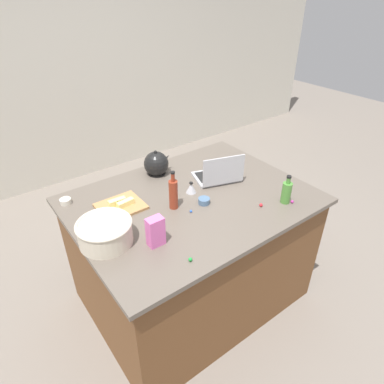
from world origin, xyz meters
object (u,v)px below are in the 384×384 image
(cutting_board, at_px, (121,206))
(bottle_soy, at_px, (173,194))
(laptop, at_px, (218,175))
(kettle, at_px, (156,164))
(kitchen_timer, at_px, (191,188))
(butter_stick_left, at_px, (125,203))
(candy_bag, at_px, (156,232))
(ramekin_small, at_px, (204,201))
(bottle_olive, at_px, (286,192))
(butter_stick_right, at_px, (117,202))
(ramekin_medium, at_px, (66,201))
(mixing_bowl_large, at_px, (105,232))

(cutting_board, bearing_deg, bottle_soy, -36.38)
(laptop, distance_m, kettle, 0.46)
(laptop, xyz_separation_m, kitchen_timer, (-0.25, -0.01, -0.01))
(butter_stick_left, distance_m, candy_bag, 0.41)
(bottle_soy, distance_m, candy_bag, 0.36)
(cutting_board, relative_size, butter_stick_left, 2.49)
(butter_stick_left, bearing_deg, laptop, -7.03)
(ramekin_small, bearing_deg, kettle, 93.90)
(laptop, distance_m, bottle_olive, 0.50)
(candy_bag, bearing_deg, ramekin_small, 18.62)
(butter_stick_right, bearing_deg, butter_stick_left, -52.35)
(kettle, relative_size, cutting_board, 0.78)
(butter_stick_right, xyz_separation_m, ramekin_small, (0.46, -0.30, -0.02))
(candy_bag, bearing_deg, butter_stick_left, 86.20)
(ramekin_medium, height_order, candy_bag, candy_bag)
(mixing_bowl_large, xyz_separation_m, ramekin_small, (0.66, -0.02, -0.05))
(bottle_soy, xyz_separation_m, butter_stick_right, (-0.28, 0.22, -0.07))
(cutting_board, bearing_deg, butter_stick_right, 114.55)
(butter_stick_left, xyz_separation_m, ramekin_medium, (-0.29, 0.27, -0.02))
(candy_bag, bearing_deg, kitchen_timer, 33.57)
(ramekin_small, relative_size, ramekin_medium, 1.07)
(bottle_olive, height_order, candy_bag, bottle_olive)
(kitchen_timer, height_order, candy_bag, candy_bag)
(laptop, height_order, cutting_board, laptop)
(butter_stick_right, bearing_deg, bottle_soy, -38.32)
(mixing_bowl_large, height_order, butter_stick_left, mixing_bowl_large)
(ramekin_small, bearing_deg, butter_stick_right, 146.92)
(bottle_olive, relative_size, kitchen_timer, 2.50)
(laptop, relative_size, cutting_board, 1.32)
(cutting_board, distance_m, butter_stick_right, 0.04)
(butter_stick_left, height_order, ramekin_medium, butter_stick_left)
(kettle, height_order, cutting_board, kettle)
(butter_stick_right, height_order, ramekin_medium, butter_stick_right)
(laptop, bearing_deg, candy_bag, -155.83)
(kettle, distance_m, ramekin_small, 0.52)
(ramekin_medium, bearing_deg, laptop, -20.13)
(bottle_soy, xyz_separation_m, butter_stick_left, (-0.24, 0.17, -0.07))
(bottle_soy, bearing_deg, butter_stick_right, 141.68)
(kettle, xyz_separation_m, cutting_board, (-0.41, -0.24, -0.07))
(bottle_olive, distance_m, cutting_board, 1.05)
(cutting_board, xyz_separation_m, butter_stick_left, (0.02, -0.02, 0.03))
(laptop, xyz_separation_m, ramekin_medium, (-0.97, 0.36, -0.03))
(candy_bag, bearing_deg, laptop, 24.17)
(cutting_board, height_order, butter_stick_left, butter_stick_left)
(mixing_bowl_large, distance_m, cutting_board, 0.33)
(cutting_board, bearing_deg, kitchen_timer, -14.55)
(laptop, distance_m, butter_stick_left, 0.69)
(kettle, distance_m, butter_stick_right, 0.48)
(butter_stick_right, height_order, candy_bag, candy_bag)
(butter_stick_right, height_order, ramekin_small, butter_stick_right)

